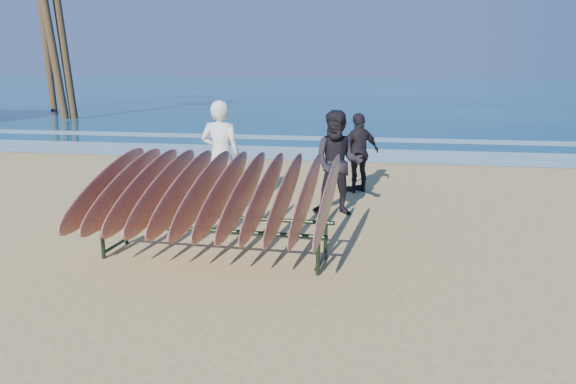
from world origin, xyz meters
name	(u,v)px	position (x,y,z in m)	size (l,w,h in m)	color
ground	(277,282)	(0.00, 0.00, 0.00)	(120.00, 120.00, 0.00)	tan
ocean	(375,89)	(0.00, 55.00, 0.01)	(160.00, 160.00, 0.00)	navy
foam_near	(341,154)	(0.00, 10.00, 0.01)	(160.00, 160.00, 0.00)	white
foam_far	(349,139)	(0.00, 13.50, 0.01)	(160.00, 160.00, 0.00)	white
surfboard_rack	(213,193)	(-1.00, 0.72, 0.92)	(3.26, 2.62, 1.50)	black
person_white	(221,155)	(-1.67, 3.34, 0.99)	(0.72, 0.47, 1.98)	silver
person_dark_a	(338,163)	(0.44, 3.32, 0.91)	(0.89, 0.69, 1.83)	black
person_dark_b	(359,153)	(0.72, 5.19, 0.82)	(0.96, 0.40, 1.63)	black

